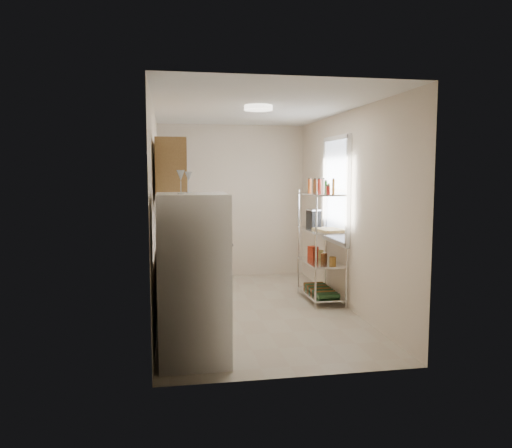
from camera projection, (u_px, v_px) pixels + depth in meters
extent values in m
cube|color=#B0A58F|center=(254.00, 310.00, 6.56)|extent=(2.50, 4.40, 0.01)
cube|color=silver|center=(254.00, 108.00, 6.28)|extent=(2.50, 4.40, 0.01)
cube|color=beige|center=(232.00, 201.00, 8.58)|extent=(2.50, 0.01, 2.60)
cube|color=beige|center=(298.00, 231.00, 4.26)|extent=(2.50, 0.01, 2.60)
cube|color=beige|center=(155.00, 213.00, 6.20)|extent=(0.01, 4.40, 2.60)
cube|color=beige|center=(347.00, 210.00, 6.64)|extent=(0.01, 4.40, 2.60)
cube|color=tan|center=(182.00, 273.00, 6.78)|extent=(0.60, 3.48, 0.86)
cube|color=gray|center=(183.00, 241.00, 6.74)|extent=(0.63, 3.51, 0.04)
cube|color=#B7BABC|center=(183.00, 255.00, 5.62)|extent=(0.52, 0.44, 0.04)
cube|color=#B7BABC|center=(197.00, 254.00, 8.16)|extent=(0.01, 0.55, 0.72)
cube|color=tan|center=(170.00, 171.00, 6.28)|extent=(0.33, 2.20, 0.72)
cube|color=#B7BABC|center=(174.00, 201.00, 7.12)|extent=(0.50, 0.60, 0.12)
cube|color=white|center=(336.00, 190.00, 6.95)|extent=(0.06, 1.00, 1.46)
cube|color=silver|center=(321.00, 293.00, 7.01)|extent=(0.45, 0.90, 0.02)
cube|color=silver|center=(321.00, 262.00, 6.97)|extent=(0.45, 0.90, 0.02)
cube|color=silver|center=(322.00, 230.00, 6.92)|extent=(0.45, 0.90, 0.02)
cube|color=silver|center=(322.00, 194.00, 6.87)|extent=(0.45, 0.90, 0.02)
cylinder|color=silver|center=(316.00, 251.00, 6.48)|extent=(0.02, 0.02, 1.55)
cylinder|color=silver|center=(299.00, 242.00, 7.34)|extent=(0.02, 0.02, 1.55)
cylinder|color=silver|center=(347.00, 251.00, 6.55)|extent=(0.02, 0.02, 1.55)
cylinder|color=silver|center=(326.00, 241.00, 7.41)|extent=(0.02, 0.02, 1.55)
cylinder|color=white|center=(258.00, 108.00, 5.99)|extent=(0.34, 0.34, 0.05)
cube|color=white|center=(193.00, 278.00, 4.71)|extent=(0.66, 0.66, 1.61)
cylinder|color=white|center=(179.00, 235.00, 6.38)|extent=(0.26, 0.26, 0.21)
cylinder|color=black|center=(174.00, 234.00, 7.07)|extent=(0.37, 0.37, 0.05)
cylinder|color=black|center=(180.00, 234.00, 7.16)|extent=(0.28, 0.28, 0.04)
cube|color=tan|center=(330.00, 230.00, 6.72)|extent=(0.40, 0.47, 0.03)
cube|color=black|center=(314.00, 218.00, 7.23)|extent=(0.17, 0.24, 0.25)
cube|color=maroon|center=(313.00, 252.00, 7.28)|extent=(0.14, 0.17, 0.16)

